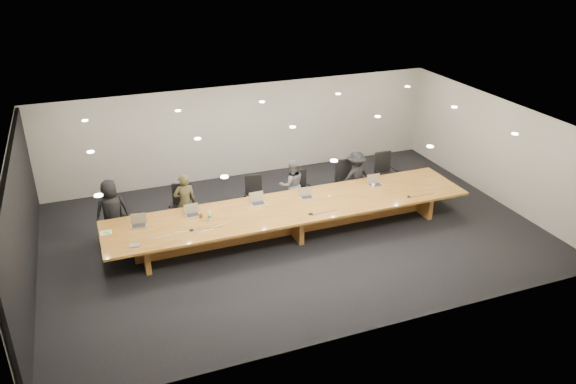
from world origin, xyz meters
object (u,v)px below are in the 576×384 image
laptop_b (193,211)px  amber_mug (201,216)px  chair_mid_right (302,189)px  person_d (356,177)px  chair_mid_left (254,196)px  person_b (185,203)px  mic_center (311,214)px  chair_left (181,207)px  paper_cup_far (373,186)px  chair_right (347,181)px  laptop_d (307,193)px  person_a (112,211)px  conference_table (292,215)px  paper_cup_near (329,197)px  laptop_e (376,181)px  mic_right (409,196)px  laptop_c (258,199)px  laptop_a (138,221)px  mic_left (192,230)px  water_bottle (210,216)px  av_box (135,245)px  person_c (292,185)px  chair_far_left (117,222)px  chair_far_right (386,173)px

laptop_b → amber_mug: (0.16, -0.15, -0.09)m
chair_mid_right → person_d: size_ratio=0.71×
chair_mid_left → person_d: size_ratio=0.74×
person_b → mic_center: (2.65, -1.68, 0.01)m
chair_left → laptop_b: 1.03m
chair_mid_left → paper_cup_far: bearing=-7.1°
chair_right → laptop_d: bearing=-149.7°
person_a → person_d: (6.43, -0.10, -0.07)m
conference_table → laptop_d: (0.51, 0.30, 0.35)m
laptop_b → paper_cup_near: bearing=-8.4°
conference_table → laptop_b: (-2.37, 0.37, 0.36)m
person_d → mic_center: (-2.06, -1.68, 0.05)m
laptop_b → laptop_e: (4.85, -0.03, 0.01)m
chair_mid_right → mic_right: (2.13, -1.87, 0.26)m
laptop_c → mic_center: laptop_c is taller
laptop_a → laptop_d: size_ratio=1.10×
laptop_d → mic_right: 2.58m
person_b → person_d: person_b is taller
person_b → mic_right: person_b is taller
mic_left → water_bottle: bearing=30.7°
av_box → conference_table: bearing=13.6°
paper_cup_far → mic_left: 4.94m
conference_table → chair_right: chair_right is taller
paper_cup_near → person_a: bearing=167.3°
chair_left → laptop_a: size_ratio=3.17×
av_box → paper_cup_near: bearing=12.7°
laptop_a → water_bottle: 1.60m
paper_cup_near → mic_right: size_ratio=0.71×
mic_right → chair_mid_left: bearing=151.5°
conference_table → mic_center: size_ratio=71.43×
person_d → av_box: bearing=11.0°
chair_mid_right → person_c: size_ratio=0.73×
av_box → mic_left: size_ratio=1.67×
chair_far_left → person_b: 1.67m
chair_right → paper_cup_near: chair_right is taller
water_bottle → paper_cup_near: water_bottle is taller
chair_far_right → mic_left: 6.13m
person_b → laptop_e: 4.94m
chair_far_left → person_a: (-0.07, 0.07, 0.28)m
chair_far_left → person_b: (1.65, -0.03, 0.24)m
person_d → chair_mid_left: bearing=-8.4°
laptop_c → mic_center: (0.99, -0.95, -0.13)m
conference_table → av_box: (-3.82, -0.57, 0.24)m
chair_far_left → chair_right: 6.14m
laptop_c → water_bottle: laptop_c is taller
mic_left → chair_mid_left: bearing=39.5°
chair_far_right → person_d: size_ratio=0.82×
conference_table → chair_left: chair_left is taller
chair_far_left → paper_cup_near: chair_far_left is taller
chair_far_left → mic_left: size_ratio=8.30×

